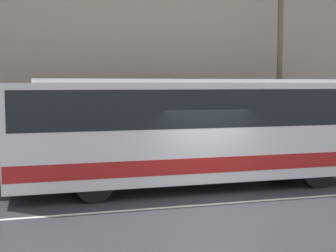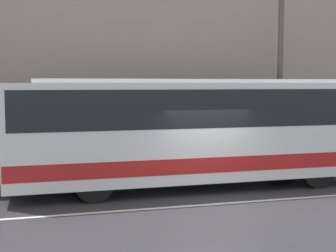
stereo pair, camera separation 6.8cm
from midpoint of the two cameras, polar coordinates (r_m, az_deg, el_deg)
name	(u,v)px [view 2 (the right image)]	position (r m, az deg, el deg)	size (l,w,h in m)	color
ground_plane	(219,204)	(12.89, 6.34, -9.42)	(60.00, 60.00, 0.00)	#333338
sidewalk	(168,168)	(17.64, 0.15, -5.20)	(60.00, 2.28, 0.13)	gray
building_facade	(160,3)	(18.86, -0.92, 14.77)	(60.00, 0.35, 13.19)	gray
lane_stripe	(219,204)	(12.89, 6.34, -9.40)	(54.00, 0.14, 0.01)	beige
transit_bus	(189,127)	(14.49, 2.73, -0.12)	(10.94, 2.50, 3.38)	white
utility_pole_near	(280,75)	(18.59, 13.59, 6.04)	(0.21, 0.21, 6.88)	brown
pedestrian_waiting	(212,146)	(17.52, 5.55, -2.46)	(0.36, 0.36, 1.70)	#1E5933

